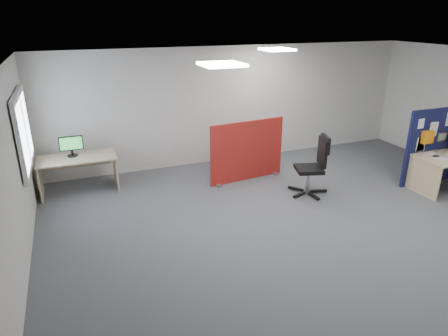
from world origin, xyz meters
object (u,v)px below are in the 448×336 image
object	(u,v)px
monitor_second	(71,145)
office_chair	(316,162)
red_divider	(247,151)
second_desk	(78,165)
navy_divider	(442,145)

from	to	relation	value
monitor_second	office_chair	bearing A→B (deg)	-23.34
red_divider	monitor_second	distance (m)	3.55
second_desk	red_divider	bearing A→B (deg)	-11.55
monitor_second	office_chair	distance (m)	4.80
red_divider	second_desk	size ratio (longest dim) A/B	1.16
second_desk	monitor_second	bearing A→B (deg)	135.16
second_desk	monitor_second	distance (m)	0.42
monitor_second	office_chair	size ratio (longest dim) A/B	0.38
monitor_second	office_chair	xyz separation A→B (m)	(4.40, -1.90, -0.29)
navy_divider	red_divider	bearing A→B (deg)	157.44
navy_divider	monitor_second	size ratio (longest dim) A/B	4.33
red_divider	navy_divider	bearing A→B (deg)	-29.01
red_divider	office_chair	world-z (taller)	red_divider
navy_divider	red_divider	xyz separation A→B (m)	(-3.75, 1.56, -0.17)
red_divider	monitor_second	xyz separation A→B (m)	(-3.46, 0.76, 0.32)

